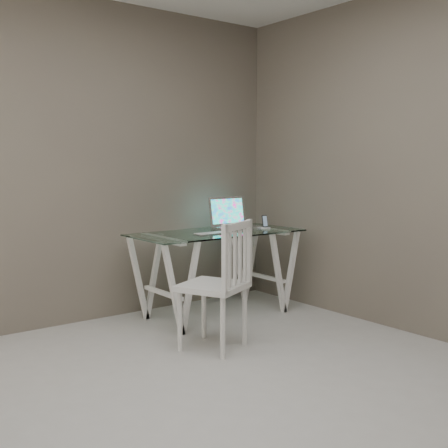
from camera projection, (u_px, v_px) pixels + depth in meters
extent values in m
plane|color=#ACAAA4|center=(245.00, 418.00, 2.97)|extent=(4.50, 4.50, 0.00)
cube|color=#645B4F|center=(71.00, 162.00, 4.60)|extent=(4.00, 0.02, 2.70)
cube|color=silver|center=(217.00, 232.00, 4.89)|extent=(1.50, 0.70, 0.01)
cube|color=white|center=(163.00, 283.00, 4.59)|extent=(0.24, 0.62, 0.72)
cube|color=white|center=(264.00, 268.00, 5.26)|extent=(0.24, 0.62, 0.72)
cube|color=silver|center=(213.00, 286.00, 4.04)|extent=(0.57, 0.57, 0.04)
cylinder|color=silver|center=(223.00, 328.00, 3.83)|extent=(0.04, 0.04, 0.44)
cylinder|color=silver|center=(245.00, 316.00, 4.14)|extent=(0.04, 0.04, 0.44)
cylinder|color=silver|center=(180.00, 321.00, 3.99)|extent=(0.04, 0.04, 0.44)
cylinder|color=silver|center=(204.00, 310.00, 4.30)|extent=(0.04, 0.04, 0.44)
cube|color=silver|center=(237.00, 256.00, 3.92)|extent=(0.40, 0.21, 0.48)
cube|color=silver|center=(238.00, 228.00, 5.13)|extent=(0.40, 0.28, 0.02)
cube|color=#19D899|center=(227.00, 211.00, 5.24)|extent=(0.40, 0.06, 0.27)
cube|color=silver|center=(211.00, 233.00, 4.74)|extent=(0.29, 0.13, 0.01)
ellipsoid|color=white|center=(227.00, 233.00, 4.62)|extent=(0.12, 0.07, 0.04)
cube|color=white|center=(265.00, 228.00, 5.12)|extent=(0.07, 0.07, 0.02)
cube|color=black|center=(265.00, 221.00, 5.12)|extent=(0.05, 0.03, 0.11)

